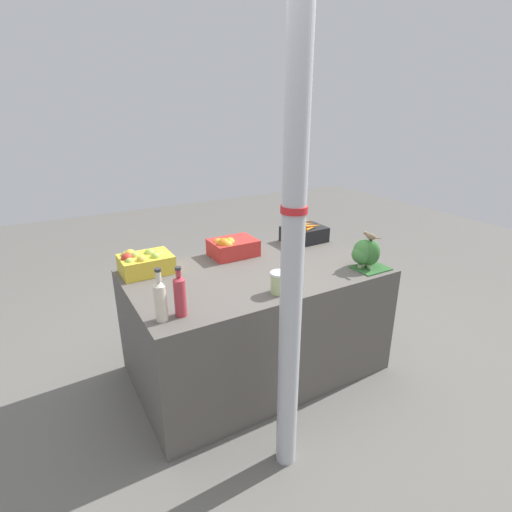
{
  "coord_description": "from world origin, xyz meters",
  "views": [
    {
      "loc": [
        -1.19,
        -2.06,
        1.75
      ],
      "look_at": [
        0.0,
        0.0,
        0.85
      ],
      "focal_mm": 28.0,
      "sensor_mm": 36.0,
      "label": 1
    }
  ],
  "objects_px": {
    "carrot_crate": "(304,233)",
    "pickle_jar": "(279,283)",
    "support_pole": "(294,218)",
    "broccoli_pile": "(366,253)",
    "sparrow_bird": "(370,236)",
    "juice_bottle_cloudy": "(160,299)",
    "juice_bottle_ruby": "(180,295)",
    "orange_crate": "(231,247)",
    "apple_crate": "(144,262)"
  },
  "relations": [
    {
      "from": "carrot_crate",
      "to": "pickle_jar",
      "type": "bearing_deg",
      "value": -134.92
    },
    {
      "from": "support_pole",
      "to": "pickle_jar",
      "type": "xyz_separation_m",
      "value": [
        0.21,
        0.41,
        -0.5
      ]
    },
    {
      "from": "broccoli_pile",
      "to": "sparrow_bird",
      "type": "xyz_separation_m",
      "value": [
        0.0,
        -0.02,
        0.12
      ]
    },
    {
      "from": "broccoli_pile",
      "to": "sparrow_bird",
      "type": "distance_m",
      "value": 0.12
    },
    {
      "from": "broccoli_pile",
      "to": "juice_bottle_cloudy",
      "type": "distance_m",
      "value": 1.36
    },
    {
      "from": "juice_bottle_cloudy",
      "to": "carrot_crate",
      "type": "bearing_deg",
      "value": 25.5
    },
    {
      "from": "juice_bottle_cloudy",
      "to": "pickle_jar",
      "type": "bearing_deg",
      "value": -2.7
    },
    {
      "from": "juice_bottle_ruby",
      "to": "sparrow_bird",
      "type": "bearing_deg",
      "value": -0.75
    },
    {
      "from": "broccoli_pile",
      "to": "pickle_jar",
      "type": "bearing_deg",
      "value": -177.41
    },
    {
      "from": "support_pole",
      "to": "broccoli_pile",
      "type": "xyz_separation_m",
      "value": [
        0.9,
        0.44,
        -0.46
      ]
    },
    {
      "from": "orange_crate",
      "to": "juice_bottle_cloudy",
      "type": "xyz_separation_m",
      "value": [
        -0.7,
        -0.63,
        0.05
      ]
    },
    {
      "from": "orange_crate",
      "to": "sparrow_bird",
      "type": "bearing_deg",
      "value": -44.34
    },
    {
      "from": "apple_crate",
      "to": "orange_crate",
      "type": "xyz_separation_m",
      "value": [
        0.61,
        -0.01,
        -0.0
      ]
    },
    {
      "from": "orange_crate",
      "to": "support_pole",
      "type": "bearing_deg",
      "value": -102.57
    },
    {
      "from": "carrot_crate",
      "to": "juice_bottle_ruby",
      "type": "bearing_deg",
      "value": -152.74
    },
    {
      "from": "apple_crate",
      "to": "pickle_jar",
      "type": "xyz_separation_m",
      "value": [
        0.58,
        -0.67,
        -0.01
      ]
    },
    {
      "from": "apple_crate",
      "to": "broccoli_pile",
      "type": "height_order",
      "value": "broccoli_pile"
    },
    {
      "from": "orange_crate",
      "to": "broccoli_pile",
      "type": "xyz_separation_m",
      "value": [
        0.66,
        -0.63,
        0.03
      ]
    },
    {
      "from": "orange_crate",
      "to": "broccoli_pile",
      "type": "bearing_deg",
      "value": -43.82
    },
    {
      "from": "apple_crate",
      "to": "sparrow_bird",
      "type": "height_order",
      "value": "sparrow_bird"
    },
    {
      "from": "broccoli_pile",
      "to": "pickle_jar",
      "type": "relative_size",
      "value": 1.83
    },
    {
      "from": "apple_crate",
      "to": "orange_crate",
      "type": "relative_size",
      "value": 1.0
    },
    {
      "from": "support_pole",
      "to": "juice_bottle_cloudy",
      "type": "bearing_deg",
      "value": 136.66
    },
    {
      "from": "sparrow_bird",
      "to": "support_pole",
      "type": "bearing_deg",
      "value": 106.4
    },
    {
      "from": "orange_crate",
      "to": "pickle_jar",
      "type": "distance_m",
      "value": 0.67
    },
    {
      "from": "apple_crate",
      "to": "carrot_crate",
      "type": "height_order",
      "value": "apple_crate"
    },
    {
      "from": "support_pole",
      "to": "carrot_crate",
      "type": "bearing_deg",
      "value": 50.89
    },
    {
      "from": "orange_crate",
      "to": "carrot_crate",
      "type": "xyz_separation_m",
      "value": [
        0.64,
        0.01,
        -0.0
      ]
    },
    {
      "from": "broccoli_pile",
      "to": "orange_crate",
      "type": "bearing_deg",
      "value": 136.18
    },
    {
      "from": "support_pole",
      "to": "sparrow_bird",
      "type": "bearing_deg",
      "value": 25.06
    },
    {
      "from": "juice_bottle_cloudy",
      "to": "juice_bottle_ruby",
      "type": "bearing_deg",
      "value": 0.0
    },
    {
      "from": "broccoli_pile",
      "to": "pickle_jar",
      "type": "xyz_separation_m",
      "value": [
        -0.69,
        -0.03,
        -0.04
      ]
    },
    {
      "from": "sparrow_bird",
      "to": "pickle_jar",
      "type": "bearing_deg",
      "value": 82.58
    },
    {
      "from": "broccoli_pile",
      "to": "pickle_jar",
      "type": "height_order",
      "value": "broccoli_pile"
    },
    {
      "from": "orange_crate",
      "to": "apple_crate",
      "type": "bearing_deg",
      "value": 179.25
    },
    {
      "from": "pickle_jar",
      "to": "apple_crate",
      "type": "bearing_deg",
      "value": 130.78
    },
    {
      "from": "juice_bottle_ruby",
      "to": "pickle_jar",
      "type": "height_order",
      "value": "juice_bottle_ruby"
    },
    {
      "from": "juice_bottle_ruby",
      "to": "support_pole",
      "type": "bearing_deg",
      "value": -50.21
    },
    {
      "from": "juice_bottle_cloudy",
      "to": "juice_bottle_ruby",
      "type": "height_order",
      "value": "juice_bottle_cloudy"
    },
    {
      "from": "support_pole",
      "to": "sparrow_bird",
      "type": "xyz_separation_m",
      "value": [
        0.9,
        0.42,
        -0.34
      ]
    },
    {
      "from": "apple_crate",
      "to": "pickle_jar",
      "type": "bearing_deg",
      "value": -49.22
    },
    {
      "from": "apple_crate",
      "to": "orange_crate",
      "type": "distance_m",
      "value": 0.61
    },
    {
      "from": "orange_crate",
      "to": "broccoli_pile",
      "type": "distance_m",
      "value": 0.92
    },
    {
      "from": "support_pole",
      "to": "juice_bottle_ruby",
      "type": "height_order",
      "value": "support_pole"
    },
    {
      "from": "juice_bottle_cloudy",
      "to": "pickle_jar",
      "type": "distance_m",
      "value": 0.68
    },
    {
      "from": "carrot_crate",
      "to": "juice_bottle_cloudy",
      "type": "relative_size",
      "value": 1.14
    },
    {
      "from": "orange_crate",
      "to": "juice_bottle_ruby",
      "type": "bearing_deg",
      "value": -133.7
    },
    {
      "from": "juice_bottle_ruby",
      "to": "juice_bottle_cloudy",
      "type": "bearing_deg",
      "value": -180.0
    },
    {
      "from": "carrot_crate",
      "to": "broccoli_pile",
      "type": "xyz_separation_m",
      "value": [
        0.02,
        -0.64,
        0.04
      ]
    },
    {
      "from": "carrot_crate",
      "to": "sparrow_bird",
      "type": "bearing_deg",
      "value": -87.76
    }
  ]
}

